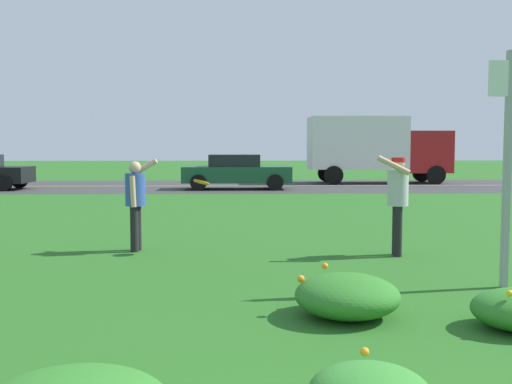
# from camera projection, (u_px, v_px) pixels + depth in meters

# --- Properties ---
(ground_plane) EXTENTS (120.00, 120.00, 0.00)m
(ground_plane) POSITION_uv_depth(u_px,v_px,m) (258.00, 221.00, 14.49)
(ground_plane) COLOR #26601E
(highway_strip) EXTENTS (120.00, 8.76, 0.01)m
(highway_strip) POSITION_uv_depth(u_px,v_px,m) (248.00, 186.00, 27.21)
(highway_strip) COLOR #38383A
(highway_strip) RESTS_ON ground
(highway_center_stripe) EXTENTS (120.00, 0.16, 0.00)m
(highway_center_stripe) POSITION_uv_depth(u_px,v_px,m) (248.00, 186.00, 27.21)
(highway_center_stripe) COLOR yellow
(highway_center_stripe) RESTS_ON ground
(daylily_clump_front_left) EXTENTS (1.11, 1.10, 0.50)m
(daylily_clump_front_left) POSITION_uv_depth(u_px,v_px,m) (347.00, 296.00, 6.35)
(daylily_clump_front_left) COLOR #2D7526
(daylily_clump_front_left) RESTS_ON ground
(sign_post_near_path) EXTENTS (0.56, 0.10, 2.99)m
(sign_post_near_path) POSITION_uv_depth(u_px,v_px,m) (508.00, 147.00, 7.55)
(sign_post_near_path) COLOR #93969B
(sign_post_near_path) RESTS_ON ground
(person_thrower_blue_shirt) EXTENTS (0.54, 0.51, 1.59)m
(person_thrower_blue_shirt) POSITION_uv_depth(u_px,v_px,m) (136.00, 198.00, 10.30)
(person_thrower_blue_shirt) COLOR #2D4C9E
(person_thrower_blue_shirt) RESTS_ON ground
(person_catcher_red_cap_gray_shirt) EXTENTS (0.56, 0.51, 1.66)m
(person_catcher_red_cap_gray_shirt) POSITION_uv_depth(u_px,v_px,m) (397.00, 196.00, 9.86)
(person_catcher_red_cap_gray_shirt) COLOR #B2B2B7
(person_catcher_red_cap_gray_shirt) RESTS_ON ground
(frisbee_orange) EXTENTS (0.28, 0.27, 0.14)m
(frisbee_orange) POSITION_uv_depth(u_px,v_px,m) (201.00, 182.00, 10.14)
(frisbee_orange) COLOR orange
(car_dark_green_center_left) EXTENTS (4.50, 2.00, 1.45)m
(car_dark_green_center_left) POSITION_uv_depth(u_px,v_px,m) (236.00, 171.00, 25.18)
(car_dark_green_center_left) COLOR #194C2D
(car_dark_green_center_left) RESTS_ON ground
(box_truck_red) EXTENTS (6.70, 2.46, 3.20)m
(box_truck_red) POSITION_uv_depth(u_px,v_px,m) (375.00, 146.00, 29.25)
(box_truck_red) COLOR maroon
(box_truck_red) RESTS_ON ground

